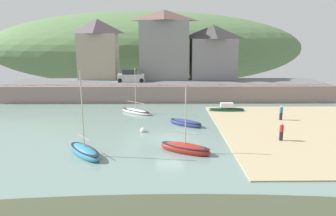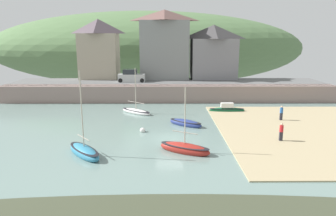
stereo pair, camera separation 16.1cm
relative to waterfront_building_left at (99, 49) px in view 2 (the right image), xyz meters
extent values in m
cube|color=gray|center=(11.42, -25.20, -7.37)|extent=(48.00, 40.00, 0.06)
cube|color=tan|center=(25.42, -23.20, -7.29)|extent=(18.00, 22.00, 0.10)
cube|color=gray|center=(11.42, -8.20, -6.14)|extent=(48.00, 2.40, 2.40)
cube|color=#606060|center=(11.42, -4.50, -4.99)|extent=(48.00, 9.00, 0.10)
ellipsoid|color=#557649|center=(5.94, 30.00, -0.88)|extent=(80.00, 44.00, 18.48)
cube|color=tan|center=(0.00, 0.00, -1.26)|extent=(6.16, 4.85, 7.37)
pyramid|color=#544850|center=(0.00, 0.00, 3.59)|extent=(6.46, 5.15, 2.32)
cube|color=gray|center=(10.88, 0.00, -0.25)|extent=(7.86, 5.74, 9.38)
pyramid|color=brown|center=(10.88, 0.00, 5.32)|extent=(8.16, 6.04, 1.77)
cube|color=gray|center=(19.01, 0.00, -1.68)|extent=(7.31, 5.91, 6.52)
pyramid|color=#3D3A3B|center=(19.01, 0.00, 2.70)|extent=(7.61, 6.21, 2.25)
ellipsoid|color=maroon|center=(12.60, -28.74, -7.07)|extent=(4.46, 3.20, 0.98)
ellipsoid|color=black|center=(12.60, -28.74, -6.80)|extent=(4.37, 3.14, 0.12)
cylinder|color=#B2A893|center=(12.60, -28.74, -4.31)|extent=(0.09, 0.09, 4.54)
cylinder|color=gray|center=(12.60, -28.74, -5.68)|extent=(1.94, 1.08, 0.07)
ellipsoid|color=teal|center=(4.65, -29.40, -7.07)|extent=(3.77, 4.20, 0.98)
ellipsoid|color=black|center=(4.65, -29.40, -6.80)|extent=(3.70, 4.12, 0.12)
cylinder|color=#B2A893|center=(4.65, -29.40, -3.63)|extent=(0.09, 0.09, 5.91)
cylinder|color=gray|center=(4.65, -29.40, -5.88)|extent=(1.39, 1.67, 0.07)
ellipsoid|color=white|center=(7.41, -15.27, -7.16)|extent=(4.29, 3.83, 0.66)
ellipsoid|color=black|center=(7.41, -15.27, -6.98)|extent=(4.21, 3.75, 0.12)
cylinder|color=#B2A893|center=(7.41, -15.27, -4.31)|extent=(0.09, 0.09, 5.05)
cylinder|color=gray|center=(7.41, -15.27, -5.99)|extent=(2.21, 1.83, 0.07)
ellipsoid|color=navy|center=(13.16, -20.86, -7.11)|extent=(3.81, 3.24, 0.84)
ellipsoid|color=black|center=(13.16, -20.86, -6.88)|extent=(3.73, 3.18, 0.12)
ellipsoid|color=#125431|center=(18.75, -14.56, -7.15)|extent=(4.47, 1.07, 0.70)
ellipsoid|color=black|center=(18.75, -14.56, -6.96)|extent=(4.38, 1.05, 0.12)
cube|color=silver|center=(18.75, -14.56, -6.51)|extent=(1.57, 0.72, 0.58)
cube|color=#B7BCBA|center=(5.81, -4.50, -4.34)|extent=(4.11, 1.71, 1.20)
cube|color=#282D33|center=(5.56, -4.50, -3.39)|extent=(2.10, 1.51, 0.80)
cylinder|color=black|center=(7.46, -3.70, -4.62)|extent=(0.64, 0.22, 0.64)
cylinder|color=black|center=(7.46, -5.30, -4.62)|extent=(0.64, 0.22, 0.64)
cylinder|color=black|center=(4.16, -3.70, -4.62)|extent=(0.64, 0.22, 0.64)
cylinder|color=black|center=(4.16, -5.30, -4.62)|extent=(0.64, 0.22, 0.64)
cube|color=#282833|center=(21.32, -26.17, -6.83)|extent=(0.28, 0.20, 0.82)
cylinder|color=red|center=(21.32, -26.17, -6.13)|extent=(0.34, 0.34, 0.58)
sphere|color=#D1A889|center=(21.32, -26.17, -5.73)|extent=(0.22, 0.22, 0.22)
cube|color=#282833|center=(23.92, -19.05, -6.83)|extent=(0.28, 0.20, 0.82)
cylinder|color=#23569E|center=(23.92, -19.05, -6.13)|extent=(0.34, 0.34, 0.58)
sphere|color=#D1A889|center=(23.92, -19.05, -5.73)|extent=(0.22, 0.22, 0.22)
sphere|color=silver|center=(8.79, -23.13, -7.18)|extent=(0.53, 0.53, 0.53)
camera|label=1|loc=(10.92, -52.53, 1.68)|focal=33.27mm
camera|label=2|loc=(11.08, -52.53, 1.68)|focal=33.27mm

